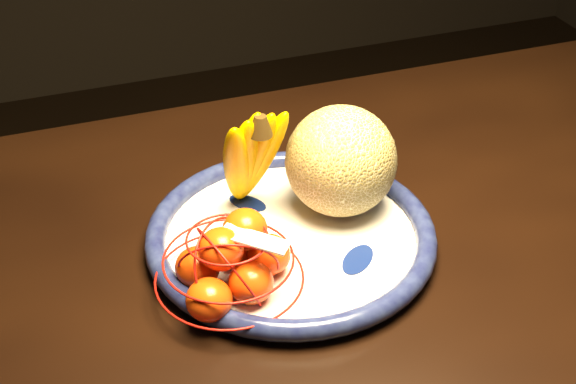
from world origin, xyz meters
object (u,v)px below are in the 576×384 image
object	(u,v)px
fruit_bowl	(291,236)
cantaloupe	(341,161)
dining_table	(264,377)
mandarin_bag	(232,262)
banana_bunch	(249,155)

from	to	relation	value
fruit_bowl	cantaloupe	world-z (taller)	cantaloupe
dining_table	cantaloupe	bearing A→B (deg)	44.80
mandarin_bag	cantaloupe	bearing A→B (deg)	29.47
fruit_bowl	banana_bunch	world-z (taller)	banana_bunch
fruit_bowl	dining_table	bearing A→B (deg)	-123.09
dining_table	fruit_bowl	xyz separation A→B (m)	(0.07, 0.11, 0.10)
cantaloupe	banana_bunch	bearing A→B (deg)	164.10
dining_table	banana_bunch	xyz separation A→B (m)	(0.04, 0.17, 0.18)
dining_table	banana_bunch	size ratio (longest dim) A/B	10.15
dining_table	mandarin_bag	size ratio (longest dim) A/B	7.59
banana_bunch	mandarin_bag	distance (m)	0.14
banana_bunch	cantaloupe	bearing A→B (deg)	-28.24
fruit_bowl	mandarin_bag	distance (m)	0.11
dining_table	banana_bunch	world-z (taller)	banana_bunch
cantaloupe	banana_bunch	world-z (taller)	banana_bunch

